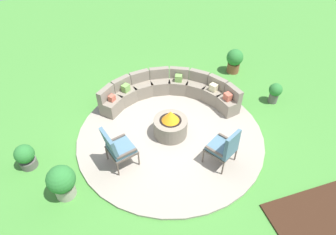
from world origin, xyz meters
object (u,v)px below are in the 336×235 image
object	(u,v)px
fire_pit	(170,125)
potted_plant_2	(234,60)
curved_stone_bench	(170,91)
potted_plant_0	(62,182)
lounge_chair_front_right	(225,147)
potted_plant_3	(275,92)
potted_plant_1	(25,156)
lounge_chair_front_left	(117,147)

from	to	relation	value
fire_pit	potted_plant_2	bearing A→B (deg)	37.06
curved_stone_bench	potted_plant_0	world-z (taller)	potted_plant_0
potted_plant_2	lounge_chair_front_right	bearing A→B (deg)	-121.08
fire_pit	potted_plant_3	size ratio (longest dim) A/B	1.36
potted_plant_1	curved_stone_bench	bearing A→B (deg)	18.80
fire_pit	potted_plant_0	world-z (taller)	potted_plant_0
lounge_chair_front_left	potted_plant_0	distance (m)	1.33
fire_pit	lounge_chair_front_left	bearing A→B (deg)	-158.20
curved_stone_bench	fire_pit	bearing A→B (deg)	-107.39
lounge_chair_front_left	potted_plant_2	world-z (taller)	lounge_chair_front_left
fire_pit	curved_stone_bench	world-z (taller)	fire_pit
fire_pit	curved_stone_bench	bearing A→B (deg)	72.61
potted_plant_0	potted_plant_2	xyz separation A→B (m)	(5.64, 3.25, 0.00)
lounge_chair_front_left	curved_stone_bench	bearing A→B (deg)	119.52
potted_plant_0	potted_plant_2	bearing A→B (deg)	29.92
lounge_chair_front_right	potted_plant_1	xyz separation A→B (m)	(-4.30, 1.34, -0.25)
potted_plant_2	potted_plant_3	size ratio (longest dim) A/B	1.30
potted_plant_1	potted_plant_2	distance (m)	6.78
lounge_chair_front_left	potted_plant_2	distance (m)	5.22
fire_pit	lounge_chair_front_left	xyz separation A→B (m)	(-1.43, -0.57, 0.26)
fire_pit	potted_plant_0	distance (m)	2.86
curved_stone_bench	potted_plant_2	xyz separation A→B (m)	(2.54, 0.86, 0.09)
lounge_chair_front_left	potted_plant_2	size ratio (longest dim) A/B	1.31
fire_pit	potted_plant_0	size ratio (longest dim) A/B	1.05
curved_stone_bench	lounge_chair_front_right	xyz separation A→B (m)	(0.41, -2.66, 0.24)
fire_pit	curved_stone_bench	size ratio (longest dim) A/B	0.23
lounge_chair_front_left	potted_plant_0	size ratio (longest dim) A/B	1.31
fire_pit	lounge_chair_front_left	size ratio (longest dim) A/B	0.80
curved_stone_bench	potted_plant_2	size ratio (longest dim) A/B	4.54
lounge_chair_front_left	potted_plant_0	world-z (taller)	lounge_chair_front_left
potted_plant_1	potted_plant_3	distance (m)	6.79
potted_plant_0	potted_plant_3	xyz separation A→B (m)	(6.00, 1.41, -0.09)
lounge_chair_front_left	lounge_chair_front_right	distance (m)	2.38
fire_pit	lounge_chair_front_right	size ratio (longest dim) A/B	0.84
curved_stone_bench	potted_plant_3	size ratio (longest dim) A/B	5.92
lounge_chair_front_left	potted_plant_2	xyz separation A→B (m)	(4.40, 2.81, -0.16)
fire_pit	potted_plant_0	xyz separation A→B (m)	(-2.67, -1.00, 0.09)
lounge_chair_front_left	potted_plant_0	bearing A→B (deg)	-87.64
fire_pit	potted_plant_1	size ratio (longest dim) A/B	1.35
curved_stone_bench	potted_plant_0	xyz separation A→B (m)	(-3.11, -2.39, 0.09)
curved_stone_bench	potted_plant_2	world-z (taller)	potted_plant_2
lounge_chair_front_left	potted_plant_1	bearing A→B (deg)	-124.17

